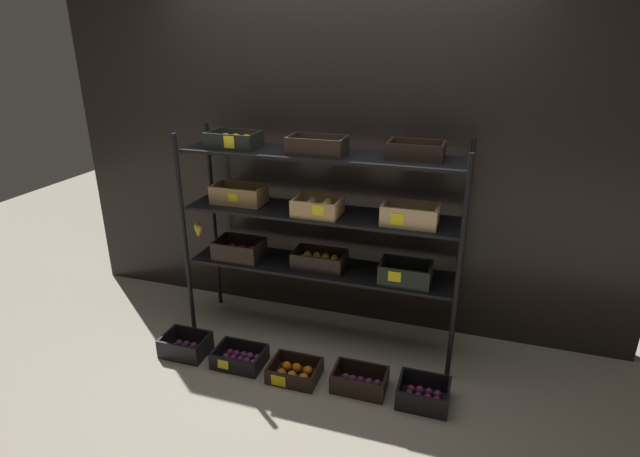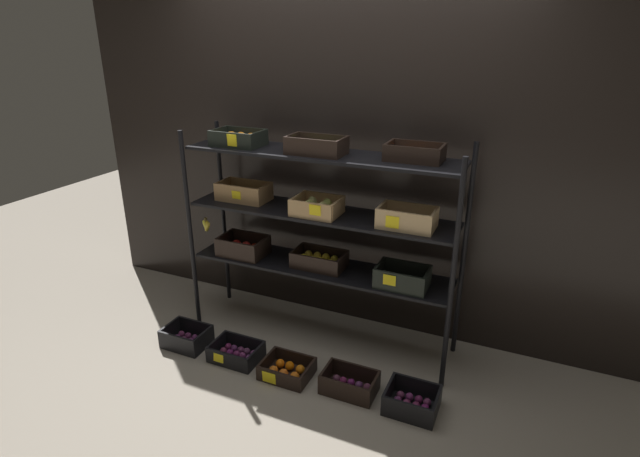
{
  "view_description": "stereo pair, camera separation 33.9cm",
  "coord_description": "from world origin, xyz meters",
  "views": [
    {
      "loc": [
        0.97,
        -3.01,
        2.09
      ],
      "look_at": [
        0.0,
        0.0,
        0.85
      ],
      "focal_mm": 28.01,
      "sensor_mm": 36.0,
      "label": 1
    },
    {
      "loc": [
        1.29,
        -2.88,
        2.09
      ],
      "look_at": [
        0.0,
        0.0,
        0.85
      ],
      "focal_mm": 28.01,
      "sensor_mm": 36.0,
      "label": 2
    }
  ],
  "objects": [
    {
      "name": "crate_ground_rightmost_plum",
      "position": [
        0.82,
        -0.49,
        0.05
      ],
      "size": [
        0.31,
        0.25,
        0.14
      ],
      "color": "black",
      "rests_on": "ground_plane"
    },
    {
      "name": "crate_ground_right_plum",
      "position": [
        0.42,
        -0.49,
        0.05
      ],
      "size": [
        0.34,
        0.22,
        0.13
      ],
      "color": "black",
      "rests_on": "ground_plane"
    },
    {
      "name": "crate_ground_left_plum",
      "position": [
        -0.41,
        -0.5,
        0.04
      ],
      "size": [
        0.33,
        0.25,
        0.12
      ],
      "color": "black",
      "rests_on": "ground_plane"
    },
    {
      "name": "ground_plane",
      "position": [
        0.0,
        0.0,
        0.0
      ],
      "size": [
        10.0,
        10.0,
        0.0
      ],
      "primitive_type": "plane",
      "color": "gray"
    },
    {
      "name": "storefront_wall",
      "position": [
        0.0,
        0.41,
        1.18
      ],
      "size": [
        4.27,
        0.12,
        2.37
      ],
      "primitive_type": "cube",
      "color": "black",
      "rests_on": "ground_plane"
    },
    {
      "name": "crate_ground_tangerine",
      "position": [
        -0.01,
        -0.51,
        0.04
      ],
      "size": [
        0.32,
        0.26,
        0.1
      ],
      "color": "black",
      "rests_on": "ground_plane"
    },
    {
      "name": "display_rack",
      "position": [
        -0.03,
        -0.01,
        0.97
      ],
      "size": [
        1.98,
        0.45,
        1.49
      ],
      "color": "black",
      "rests_on": "ground_plane"
    },
    {
      "name": "crate_ground_plum",
      "position": [
        -0.82,
        -0.5,
        0.05
      ],
      "size": [
        0.31,
        0.23,
        0.14
      ],
      "color": "black",
      "rests_on": "ground_plane"
    }
  ]
}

